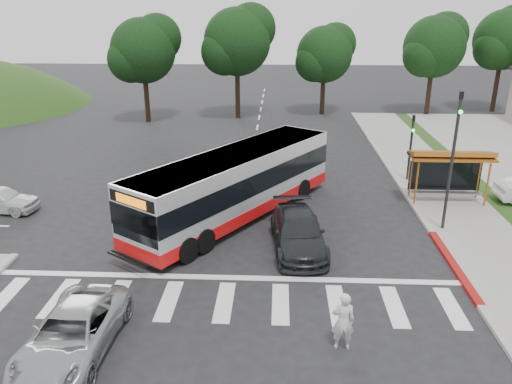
# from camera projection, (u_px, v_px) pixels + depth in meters

# --- Properties ---
(ground) EXTENTS (140.00, 140.00, 0.00)m
(ground) POSITION_uv_depth(u_px,v_px,m) (236.00, 240.00, 22.47)
(ground) COLOR black
(ground) RESTS_ON ground
(sidewalk_east) EXTENTS (4.00, 40.00, 0.12)m
(sidewalk_east) POSITION_uv_depth(u_px,v_px,m) (433.00, 183.00, 29.45)
(sidewalk_east) COLOR gray
(sidewalk_east) RESTS_ON ground
(curb_east) EXTENTS (0.30, 40.00, 0.15)m
(curb_east) POSITION_uv_depth(u_px,v_px,m) (399.00, 182.00, 29.53)
(curb_east) COLOR #9E9991
(curb_east) RESTS_ON ground
(curb_east_red) EXTENTS (0.32, 6.00, 0.15)m
(curb_east_red) POSITION_uv_depth(u_px,v_px,m) (453.00, 265.00, 20.19)
(curb_east_red) COLOR maroon
(curb_east_red) RESTS_ON ground
(crosswalk_ladder) EXTENTS (18.00, 2.60, 0.01)m
(crosswalk_ladder) POSITION_uv_depth(u_px,v_px,m) (224.00, 302.00, 17.79)
(crosswalk_ladder) COLOR silver
(crosswalk_ladder) RESTS_ON ground
(bus_shelter) EXTENTS (4.20, 1.60, 2.86)m
(bus_shelter) POSITION_uv_depth(u_px,v_px,m) (450.00, 160.00, 25.95)
(bus_shelter) COLOR #A65C1B
(bus_shelter) RESTS_ON sidewalk_east
(traffic_signal_ne_tall) EXTENTS (0.18, 0.37, 6.50)m
(traffic_signal_ne_tall) POSITION_uv_depth(u_px,v_px,m) (453.00, 151.00, 22.08)
(traffic_signal_ne_tall) COLOR black
(traffic_signal_ne_tall) RESTS_ON ground
(traffic_signal_ne_short) EXTENTS (0.18, 0.37, 4.00)m
(traffic_signal_ne_short) POSITION_uv_depth(u_px,v_px,m) (411.00, 141.00, 29.12)
(traffic_signal_ne_short) COLOR black
(traffic_signal_ne_short) RESTS_ON ground
(tree_ne_a) EXTENTS (6.16, 5.74, 9.30)m
(tree_ne_a) POSITION_uv_depth(u_px,v_px,m) (435.00, 46.00, 45.75)
(tree_ne_a) COLOR black
(tree_ne_a) RESTS_ON parking_lot
(tree_ne_b) EXTENTS (6.16, 5.74, 10.02)m
(tree_ne_b) POSITION_uv_depth(u_px,v_px,m) (505.00, 39.00, 47.14)
(tree_ne_b) COLOR black
(tree_ne_b) RESTS_ON ground
(tree_north_a) EXTENTS (6.60, 6.15, 10.17)m
(tree_north_a) POSITION_uv_depth(u_px,v_px,m) (238.00, 41.00, 44.47)
(tree_north_a) COLOR black
(tree_north_a) RESTS_ON ground
(tree_north_b) EXTENTS (5.72, 5.33, 8.43)m
(tree_north_b) POSITION_uv_depth(u_px,v_px,m) (325.00, 53.00, 46.44)
(tree_north_b) COLOR black
(tree_north_b) RESTS_ON ground
(tree_north_c) EXTENTS (6.16, 5.74, 9.30)m
(tree_north_c) POSITION_uv_depth(u_px,v_px,m) (144.00, 49.00, 43.17)
(tree_north_c) COLOR black
(tree_north_c) RESTS_ON ground
(transit_bus) EXTENTS (9.45, 12.13, 3.30)m
(transit_bus) POSITION_uv_depth(u_px,v_px,m) (236.00, 186.00, 24.35)
(transit_bus) COLOR silver
(transit_bus) RESTS_ON ground
(pedestrian) EXTENTS (0.71, 0.47, 1.94)m
(pedestrian) POSITION_uv_depth(u_px,v_px,m) (343.00, 321.00, 15.09)
(pedestrian) COLOR silver
(pedestrian) RESTS_ON ground
(dark_sedan) EXTENTS (2.59, 5.39, 1.52)m
(dark_sedan) POSITION_uv_depth(u_px,v_px,m) (298.00, 232.00, 21.50)
(dark_sedan) COLOR #212427
(dark_sedan) RESTS_ON ground
(silver_suv_south) EXTENTS (2.50, 5.08, 1.39)m
(silver_suv_south) POSITION_uv_depth(u_px,v_px,m) (72.00, 333.00, 15.00)
(silver_suv_south) COLOR #A2A5A8
(silver_suv_south) RESTS_ON ground
(west_car_white) EXTENTS (4.02, 1.93, 1.33)m
(west_car_white) POSITION_uv_depth(u_px,v_px,m) (0.00, 199.00, 25.40)
(west_car_white) COLOR silver
(west_car_white) RESTS_ON ground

